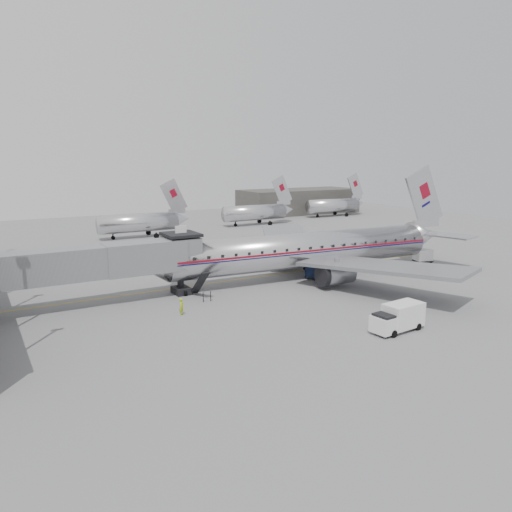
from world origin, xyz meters
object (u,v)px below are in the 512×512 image
Objects in this scene: airliner at (311,249)px; baggage_cart_white at (423,255)px; ramp_worker at (182,307)px; baggage_cart_navy at (315,271)px; service_van at (398,317)px.

airliner is 15.64× the size of baggage_cart_white.
baggage_cart_white is at bearing -36.30° from ramp_worker.
baggage_cart_navy is 18.20m from baggage_cart_white.
airliner reaches higher than baggage_cart_navy.
airliner is at bearing -26.19° from ramp_worker.
service_van is 3.09× the size of ramp_worker.
service_van is 1.86× the size of baggage_cart_white.
baggage_cart_white is at bearing 33.19° from service_van.
baggage_cart_white is 1.66× the size of ramp_worker.
airliner is 19.72m from service_van.
baggage_cart_white is at bearing -17.14° from baggage_cart_navy.
service_van is (-5.05, -18.95, -2.11)m from airliner.
airliner reaches higher than service_van.
baggage_cart_navy is at bearing -163.87° from baggage_cart_white.
baggage_cart_white is 37.37m from ramp_worker.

